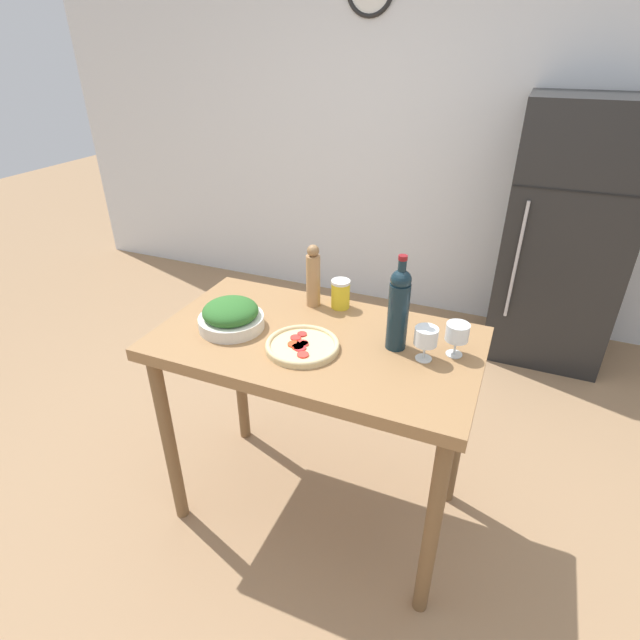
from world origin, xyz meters
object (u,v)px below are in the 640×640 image
Objects in this scene: refrigerator at (565,237)px; wine_bottle at (399,307)px; wine_glass_near at (426,338)px; homemade_pizza at (302,345)px; salad_bowl at (231,316)px; wine_glass_far at (457,333)px; pepper_mill at (313,277)px; salt_canister at (341,294)px.

refrigerator reaches higher than wine_bottle.
wine_glass_near is 0.46× the size of homemade_pizza.
salad_bowl is at bearing 174.29° from homemade_pizza.
wine_bottle is 0.22m from wine_glass_far.
pepper_mill is at bearing 106.88° from homemade_pizza.
wine_glass_far is at bearing 18.80° from homemade_pizza.
wine_bottle is at bearing 161.07° from wine_glass_near.
pepper_mill is 0.38m from salad_bowl.
salt_canister is (-0.50, 0.18, -0.03)m from wine_glass_far.
wine_glass_near is 1.02× the size of salt_canister.
wine_bottle reaches higher than salt_canister.
refrigerator reaches higher than wine_glass_far.
homemade_pizza is at bearing -91.94° from salt_canister.
refrigerator is 6.45× the size of salad_bowl.
wine_glass_near is 0.48m from salt_canister.
wine_bottle is 1.41× the size of salad_bowl.
salad_bowl is at bearing -135.48° from salt_canister.
wine_glass_near is at bearing -23.36° from pepper_mill.
wine_bottle reaches higher than pepper_mill.
homemade_pizza is at bearing -115.11° from refrigerator.
wine_bottle reaches higher than wine_glass_near.
refrigerator is at bearing 77.40° from wine_glass_far.
refrigerator is at bearing 75.08° from wine_glass_near.
pepper_mill is at bearing -167.44° from salt_canister.
salad_bowl is at bearing -169.81° from wine_bottle.
refrigerator is at bearing 71.48° from wine_bottle.
wine_bottle is at bearing -108.52° from refrigerator.
salt_canister is (0.11, 0.03, -0.07)m from pepper_mill.
salad_bowl is at bearing -174.30° from wine_glass_near.
wine_glass_far is at bearing 36.60° from wine_glass_near.
wine_glass_near is at bearing -18.93° from wine_bottle.
wine_glass_near is 0.12m from wine_glass_far.
wine_glass_far is at bearing -102.60° from refrigerator.
pepper_mill reaches higher than homemade_pizza.
wine_glass_near is at bearing 5.70° from salad_bowl.
wine_glass_near is 0.49× the size of salad_bowl.
salad_bowl is 2.07× the size of salt_canister.
homemade_pizza is (0.10, -0.33, -0.12)m from pepper_mill.
wine_glass_far is 1.02× the size of salt_canister.
wine_glass_near is 0.57m from pepper_mill.
wine_glass_far is 0.54m from salt_canister.
salad_bowl is at bearing -170.20° from wine_glass_far.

